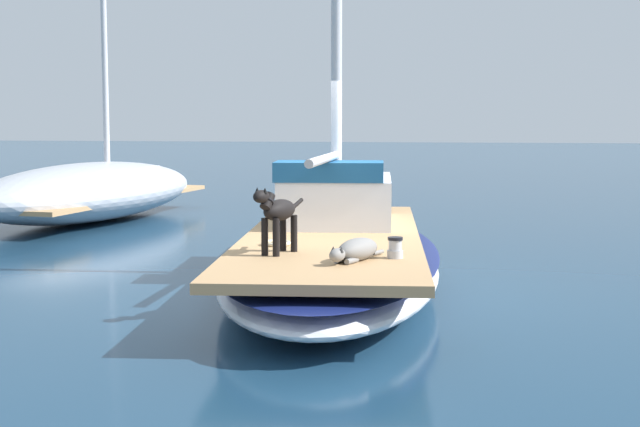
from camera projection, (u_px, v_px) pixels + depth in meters
ground_plane at (332, 288)px, 10.97m from camera, size 120.00×120.00×0.00m
sailboat_main at (332, 261)px, 10.93m from camera, size 3.10×7.42×0.66m
cabin_house at (336, 197)px, 11.97m from camera, size 1.58×2.33×0.84m
dog_grey at (356, 250)px, 8.86m from camera, size 0.50×0.90×0.22m
dog_black at (277, 213)px, 9.27m from camera, size 0.40×0.91×0.70m
deck_winch at (395, 248)px, 9.03m from camera, size 0.16×0.16×0.21m
coiled_rope at (276, 243)px, 9.95m from camera, size 0.32×0.32×0.04m
moored_boat_port_side at (90, 190)px, 18.10m from camera, size 3.71×7.08×6.77m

